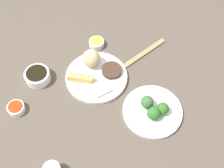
% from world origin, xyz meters
% --- Properties ---
extents(tabletop, '(2.20, 2.20, 0.02)m').
position_xyz_m(tabletop, '(0.00, 0.00, 0.01)').
color(tabletop, brown).
rests_on(tabletop, ground).
extents(main_plate, '(0.25, 0.25, 0.02)m').
position_xyz_m(main_plate, '(0.03, 0.02, 0.03)').
color(main_plate, white).
rests_on(main_plate, tabletop).
extents(rice_scoop, '(0.07, 0.07, 0.07)m').
position_xyz_m(rice_scoop, '(0.06, 0.08, 0.07)').
color(rice_scoop, '#D2B17D').
rests_on(rice_scoop, main_plate).
extents(spring_roll, '(0.08, 0.10, 0.03)m').
position_xyz_m(spring_roll, '(-0.03, 0.05, 0.05)').
color(spring_roll, gold).
rests_on(spring_roll, main_plate).
extents(crab_rangoon_wonton, '(0.08, 0.08, 0.01)m').
position_xyz_m(crab_rangoon_wonton, '(0.00, -0.04, 0.04)').
color(crab_rangoon_wonton, beige).
rests_on(crab_rangoon_wonton, main_plate).
extents(stir_fry_heap, '(0.08, 0.08, 0.02)m').
position_xyz_m(stir_fry_heap, '(0.09, -0.01, 0.05)').
color(stir_fry_heap, '#422B1F').
rests_on(stir_fry_heap, main_plate).
extents(broccoli_plate, '(0.23, 0.23, 0.01)m').
position_xyz_m(broccoli_plate, '(0.07, -0.25, 0.03)').
color(broccoli_plate, white).
rests_on(broccoli_plate, tabletop).
extents(broccoli_floret_0, '(0.05, 0.05, 0.05)m').
position_xyz_m(broccoli_floret_0, '(0.05, -0.26, 0.06)').
color(broccoli_floret_0, '#2C6928').
rests_on(broccoli_floret_0, broccoli_plate).
extents(broccoli_floret_1, '(0.05, 0.05, 0.05)m').
position_xyz_m(broccoli_floret_1, '(0.09, -0.27, 0.06)').
color(broccoli_floret_1, '#336520').
rests_on(broccoli_floret_1, broccoli_plate).
extents(broccoli_floret_2, '(0.05, 0.05, 0.05)m').
position_xyz_m(broccoli_floret_2, '(0.07, -0.21, 0.06)').
color(broccoli_floret_2, '#396433').
rests_on(broccoli_floret_2, broccoli_plate).
extents(soy_sauce_bowl, '(0.10, 0.10, 0.04)m').
position_xyz_m(soy_sauce_bowl, '(-0.14, 0.19, 0.04)').
color(soy_sauce_bowl, white).
rests_on(soy_sauce_bowl, tabletop).
extents(soy_sauce_bowl_liquid, '(0.08, 0.08, 0.00)m').
position_xyz_m(soy_sauce_bowl_liquid, '(-0.14, 0.19, 0.06)').
color(soy_sauce_bowl_liquid, black).
rests_on(soy_sauce_bowl_liquid, soy_sauce_bowl).
extents(sauce_ramekin_hot_mustard, '(0.07, 0.07, 0.03)m').
position_xyz_m(sauce_ramekin_hot_mustard, '(0.16, 0.15, 0.03)').
color(sauce_ramekin_hot_mustard, white).
rests_on(sauce_ramekin_hot_mustard, tabletop).
extents(sauce_ramekin_hot_mustard_liquid, '(0.05, 0.05, 0.00)m').
position_xyz_m(sauce_ramekin_hot_mustard_liquid, '(0.16, 0.15, 0.05)').
color(sauce_ramekin_hot_mustard_liquid, yellow).
rests_on(sauce_ramekin_hot_mustard_liquid, sauce_ramekin_hot_mustard).
extents(sauce_ramekin_sweet_and_sour, '(0.07, 0.07, 0.03)m').
position_xyz_m(sauce_ramekin_sweet_and_sour, '(-0.28, 0.14, 0.03)').
color(sauce_ramekin_sweet_and_sour, white).
rests_on(sauce_ramekin_sweet_and_sour, tabletop).
extents(sauce_ramekin_sweet_and_sour_liquid, '(0.05, 0.05, 0.00)m').
position_xyz_m(sauce_ramekin_sweet_and_sour_liquid, '(-0.28, 0.14, 0.05)').
color(sauce_ramekin_sweet_and_sour_liquid, red).
rests_on(sauce_ramekin_sweet_and_sour_liquid, sauce_ramekin_sweet_and_sour).
extents(chopsticks_pair, '(0.24, 0.05, 0.01)m').
position_xyz_m(chopsticks_pair, '(0.27, -0.04, 0.02)').
color(chopsticks_pair, '#A57D53').
rests_on(chopsticks_pair, tabletop).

